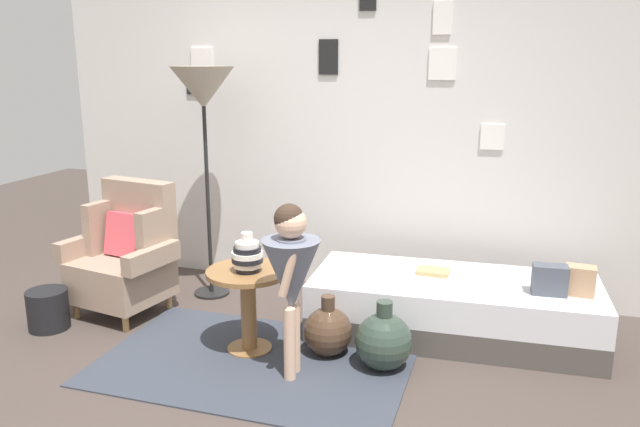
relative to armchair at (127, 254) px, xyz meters
The scene contains 15 objects.
ground_plane 1.67m from the armchair, 34.17° to the right, with size 12.00×12.00×0.00m, color #423833.
gallery_wall 1.90m from the armchair, 38.08° to the left, with size 4.80×0.12×2.60m.
rug 1.39m from the armchair, 21.96° to the right, with size 1.91×1.23×0.01m, color #333842.
armchair is the anchor object (origin of this frame).
daybed 2.38m from the armchair, ahead, with size 1.93×0.88×0.40m.
pillow_head 3.14m from the armchair, ahead, with size 0.18×0.12×0.19m, color tan.
pillow_mid 2.95m from the armchair, ahead, with size 0.21×0.12×0.19m, color #474C56.
side_table 1.18m from the armchair, 16.99° to the right, with size 0.53×0.53×0.55m.
vase_striped 1.21m from the armchair, 17.92° to the right, with size 0.20×0.20×0.25m.
floor_lamp 1.32m from the armchair, 48.64° to the left, with size 0.48×0.48×1.79m.
person_child 1.63m from the armchair, 21.14° to the right, with size 0.34×0.34×1.06m.
book_on_daybed 2.23m from the armchair, ahead, with size 0.22×0.16×0.03m, color tan.
demijohn_near 1.67m from the armchair, ahead, with size 0.31×0.31×0.40m.
demijohn_far 2.05m from the armchair, ahead, with size 0.35×0.35×0.44m.
magazine_basket 0.65m from the armchair, 127.95° to the right, with size 0.28×0.28×0.28m, color black.
Camera 1 is at (1.35, -2.86, 1.84)m, focal length 35.03 mm.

